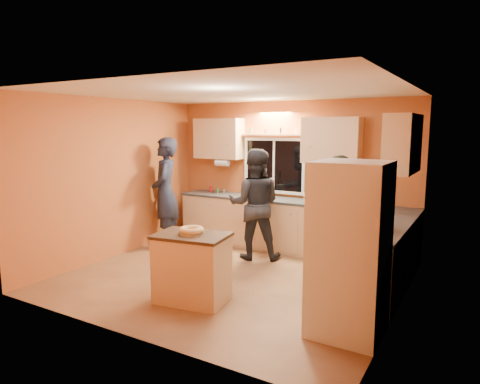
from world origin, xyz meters
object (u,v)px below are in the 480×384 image
Objects in this scene: refrigerator at (349,249)px; person_left at (165,193)px; person_right at (338,228)px; island at (192,267)px; person_center at (255,204)px.

refrigerator is 0.92× the size of person_left.
refrigerator is 1.00× the size of person_right.
person_right is (1.50, 0.99, 0.47)m from island.
person_left is 1.09× the size of person_center.
person_center is 1.94m from person_right.
person_right is at bearing 114.42° from refrigerator.
island is at bearing 12.65° from person_left.
island is at bearing 71.20° from person_center.
person_right reaches higher than island.
person_right reaches higher than person_center.
person_center is (-2.08, 1.82, -0.00)m from refrigerator.
person_right is (1.69, -0.97, 0.00)m from person_center.
person_right is at bearing 42.77° from person_left.
person_right is (-0.39, 0.86, 0.00)m from refrigerator.
island is 1.86m from person_right.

